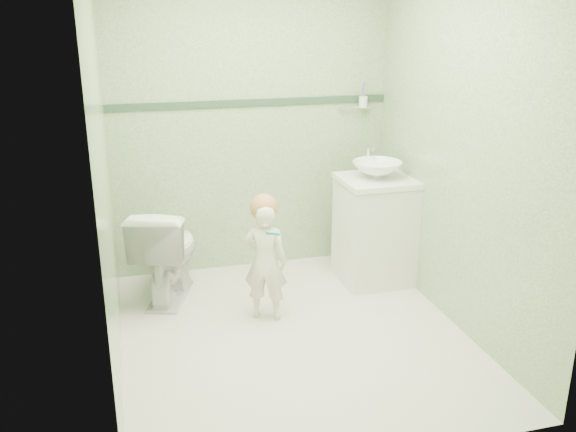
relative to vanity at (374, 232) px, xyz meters
name	(u,v)px	position (x,y,z in m)	size (l,w,h in m)	color
ground	(294,335)	(-0.84, -0.70, -0.40)	(2.50, 2.50, 0.00)	silver
room_shell	(295,157)	(-0.84, -0.70, 0.80)	(2.50, 2.54, 2.40)	#7EA676
trim_stripe	(251,102)	(-0.84, 0.54, 0.95)	(2.20, 0.02, 0.05)	#2D4634
vanity	(374,232)	(0.00, 0.00, 0.00)	(0.52, 0.50, 0.80)	white
counter	(377,180)	(0.00, 0.00, 0.41)	(0.54, 0.52, 0.04)	white
basin	(377,170)	(0.00, 0.00, 0.49)	(0.37, 0.37, 0.13)	white
faucet	(368,154)	(0.00, 0.19, 0.57)	(0.03, 0.13, 0.18)	silver
cup_holder	(362,102)	(0.05, 0.48, 0.93)	(0.26, 0.07, 0.21)	silver
toilet	(167,252)	(-1.58, 0.10, -0.04)	(0.40, 0.70, 0.72)	white
toddler	(265,262)	(-0.96, -0.40, 0.01)	(0.30, 0.20, 0.83)	white
hair_cap	(264,207)	(-0.96, -0.37, 0.39)	(0.18, 0.18, 0.18)	#B47947
teal_toothbrush	(272,233)	(-0.94, -0.54, 0.27)	(0.12, 0.14, 0.08)	#02807C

